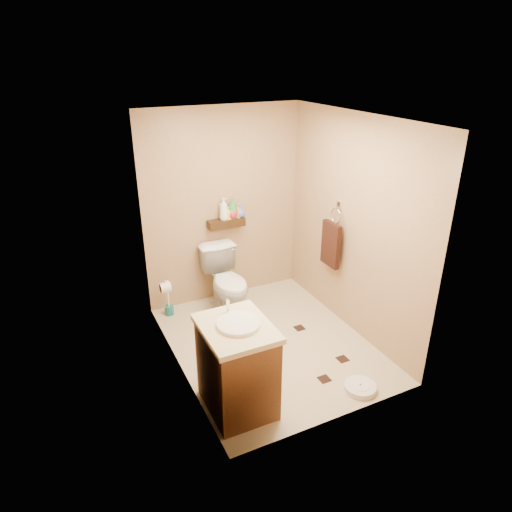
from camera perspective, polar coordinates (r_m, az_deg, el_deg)
ground at (r=5.11m, az=1.68°, el=-10.84°), size 2.50×2.50×0.00m
wall_back at (r=5.60m, az=-4.10°, el=6.11°), size 2.00×0.04×2.40m
wall_front at (r=3.59m, az=11.20°, el=-5.31°), size 2.00×0.04×2.40m
wall_left at (r=4.20m, az=-10.33°, el=-0.66°), size 0.04×2.50×2.40m
wall_right at (r=5.04m, az=12.01°, el=3.54°), size 0.04×2.50×2.40m
ceiling at (r=4.22m, az=2.09°, el=16.89°), size 2.00×2.50×0.02m
wall_shelf at (r=5.59m, az=-3.74°, el=4.12°), size 0.46×0.14×0.10m
floor_accents at (r=5.08m, az=2.68°, el=-11.09°), size 1.15×1.47×0.01m
toilet at (r=5.50m, az=-3.59°, el=-3.28°), size 0.45×0.78×0.80m
vanity at (r=4.08m, az=-2.38°, el=-13.56°), size 0.58×0.70×0.98m
bathroom_scale at (r=4.60m, az=12.88°, el=-15.71°), size 0.33×0.33×0.06m
toilet_brush at (r=5.63m, az=-10.87°, el=-5.75°), size 0.11×0.11×0.46m
towel_ring at (r=5.27m, az=9.39°, el=1.70°), size 0.12×0.30×0.76m
toilet_paper at (r=5.04m, az=-11.26°, el=-3.90°), size 0.12×0.11×0.12m
bottle_a at (r=5.51m, az=-4.07°, el=5.89°), size 0.15×0.15×0.27m
bottle_b at (r=5.55m, az=-3.50°, el=5.41°), size 0.08×0.08×0.16m
bottle_c at (r=5.57m, az=-3.02°, el=5.50°), size 0.17×0.17×0.16m
bottle_d at (r=5.56m, az=-2.93°, el=5.99°), size 0.13×0.13×0.26m
bottle_e at (r=5.60m, az=-2.25°, el=5.68°), size 0.10×0.10×0.17m
bottle_f at (r=5.61m, az=-2.00°, el=5.66°), size 0.15×0.15×0.16m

